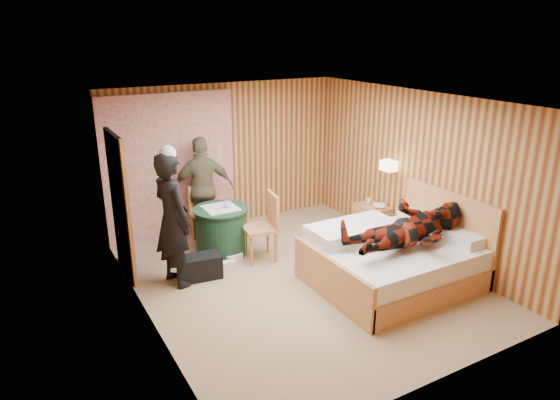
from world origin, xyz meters
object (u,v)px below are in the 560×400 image
bed (394,259)px  man_on_bed (412,218)px  wall_lamp (389,166)px  duffel_bag (200,267)px  round_table (221,230)px  woman_standing (172,220)px  man_at_table (203,189)px  nightstand (372,221)px  chair_far (204,208)px  chair_near (265,222)px

bed → man_on_bed: size_ratio=1.22×
wall_lamp → duffel_bag: wall_lamp is taller
round_table → woman_standing: woman_standing is taller
woman_standing → man_at_table: 1.60m
man_at_table → man_on_bed: man_on_bed is taller
nightstand → woman_standing: size_ratio=0.31×
chair_far → duffel_bag: chair_far is taller
wall_lamp → woman_standing: (-3.45, 0.32, -0.37)m
round_table → chair_near: (0.51, -0.51, 0.22)m
round_table → man_on_bed: 2.93m
wall_lamp → man_at_table: size_ratio=0.15×
wall_lamp → woman_standing: size_ratio=0.14×
woman_standing → man_on_bed: size_ratio=1.05×
chair_far → duffel_bag: (-0.58, -1.29, -0.37)m
wall_lamp → chair_near: size_ratio=0.25×
bed → duffel_bag: size_ratio=3.62×
chair_near → bed: bearing=48.4°
round_table → woman_standing: bearing=-147.9°
chair_far → duffel_bag: bearing=-132.9°
man_at_table → chair_near: bearing=124.0°
duffel_bag → woman_standing: size_ratio=0.32×
wall_lamp → round_table: (-2.51, 0.90, -0.92)m
bed → man_at_table: 3.28m
duffel_bag → man_on_bed: man_on_bed is taller
chair_near → man_on_bed: bearing=45.3°
wall_lamp → chair_far: size_ratio=0.28×
duffel_bag → wall_lamp: bearing=1.6°
woman_standing → man_at_table: woman_standing is taller
chair_near → man_on_bed: (1.24, -1.76, 0.41)m
chair_far → man_on_bed: man_on_bed is taller
chair_near → woman_standing: woman_standing is taller
woman_standing → bed: bearing=-131.2°
bed → duffel_bag: (-2.31, 1.42, -0.17)m
nightstand → chair_far: bearing=152.4°
nightstand → man_on_bed: size_ratio=0.32×
round_table → chair_far: (-0.03, 0.67, 0.16)m
wall_lamp → man_on_bed: 1.60m
round_table → chair_near: chair_near is taller
woman_standing → man_on_bed: (2.67, -1.68, 0.08)m
chair_far → man_on_bed: 3.46m
nightstand → duffel_bag: (-3.07, 0.02, -0.12)m
chair_near → duffel_bag: chair_near is taller
duffel_bag → round_table: bearing=52.5°
nightstand → chair_near: 1.99m
wall_lamp → duffel_bag: (-3.12, 0.28, -1.13)m
chair_near → chair_far: bearing=-145.6°
wall_lamp → chair_far: wall_lamp is taller
nightstand → chair_near: (-1.97, 0.13, 0.32)m
chair_far → chair_near: 1.30m
nightstand → duffel_bag: bearing=179.7°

